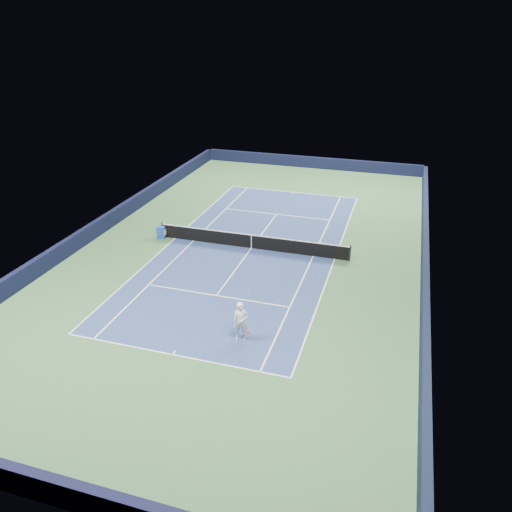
# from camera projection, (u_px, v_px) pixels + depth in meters

# --- Properties ---
(ground) EXTENTS (40.00, 40.00, 0.00)m
(ground) POSITION_uv_depth(u_px,v_px,m) (251.00, 248.00, 32.73)
(ground) COLOR #335B32
(ground) RESTS_ON ground
(wall_far) EXTENTS (22.00, 0.35, 1.10)m
(wall_far) POSITION_uv_depth(u_px,v_px,m) (311.00, 162.00, 49.53)
(wall_far) COLOR black
(wall_far) RESTS_ON ground
(wall_near) EXTENTS (22.00, 0.35, 1.10)m
(wall_near) POSITION_uv_depth(u_px,v_px,m) (60.00, 491.00, 15.44)
(wall_near) COLOR black
(wall_near) RESTS_ON ground
(wall_right) EXTENTS (0.35, 40.00, 1.10)m
(wall_right) POSITION_uv_depth(u_px,v_px,m) (425.00, 262.00, 29.65)
(wall_right) COLOR black
(wall_right) RESTS_ON ground
(wall_left) EXTENTS (0.35, 40.00, 1.10)m
(wall_left) POSITION_uv_depth(u_px,v_px,m) (106.00, 222.00, 35.32)
(wall_left) COLOR black
(wall_left) RESTS_ON ground
(court_surface) EXTENTS (10.97, 23.77, 0.01)m
(court_surface) POSITION_uv_depth(u_px,v_px,m) (251.00, 248.00, 32.72)
(court_surface) COLOR navy
(court_surface) RESTS_ON ground
(baseline_far) EXTENTS (10.97, 0.08, 0.00)m
(baseline_far) POSITION_uv_depth(u_px,v_px,m) (293.00, 192.00, 42.94)
(baseline_far) COLOR white
(baseline_far) RESTS_ON ground
(baseline_near) EXTENTS (10.97, 0.08, 0.00)m
(baseline_near) POSITION_uv_depth(u_px,v_px,m) (173.00, 355.00, 22.51)
(baseline_near) COLOR white
(baseline_near) RESTS_ON ground
(sideline_doubles_right) EXTENTS (0.08, 23.77, 0.00)m
(sideline_doubles_right) POSITION_uv_depth(u_px,v_px,m) (335.00, 259.00, 31.28)
(sideline_doubles_right) COLOR white
(sideline_doubles_right) RESTS_ON ground
(sideline_doubles_left) EXTENTS (0.08, 23.77, 0.00)m
(sideline_doubles_left) POSITION_uv_depth(u_px,v_px,m) (175.00, 238.00, 34.16)
(sideline_doubles_left) COLOR white
(sideline_doubles_left) RESTS_ON ground
(sideline_singles_right) EXTENTS (0.08, 23.77, 0.00)m
(sideline_singles_right) POSITION_uv_depth(u_px,v_px,m) (313.00, 256.00, 31.64)
(sideline_singles_right) COLOR white
(sideline_singles_right) RESTS_ON ground
(sideline_singles_left) EXTENTS (0.08, 23.77, 0.00)m
(sideline_singles_left) POSITION_uv_depth(u_px,v_px,m) (194.00, 241.00, 33.80)
(sideline_singles_left) COLOR white
(sideline_singles_left) RESTS_ON ground
(service_line_far) EXTENTS (8.23, 0.08, 0.00)m
(service_line_far) POSITION_uv_depth(u_px,v_px,m) (276.00, 214.00, 38.22)
(service_line_far) COLOR white
(service_line_far) RESTS_ON ground
(service_line_near) EXTENTS (8.23, 0.08, 0.00)m
(service_line_near) POSITION_uv_depth(u_px,v_px,m) (216.00, 295.00, 27.22)
(service_line_near) COLOR white
(service_line_near) RESTS_ON ground
(center_service_line) EXTENTS (0.08, 12.80, 0.00)m
(center_service_line) POSITION_uv_depth(u_px,v_px,m) (251.00, 248.00, 32.72)
(center_service_line) COLOR white
(center_service_line) RESTS_ON ground
(center_mark_far) EXTENTS (0.08, 0.30, 0.00)m
(center_mark_far) POSITION_uv_depth(u_px,v_px,m) (292.00, 193.00, 42.81)
(center_mark_far) COLOR white
(center_mark_far) RESTS_ON ground
(center_mark_near) EXTENTS (0.08, 0.30, 0.00)m
(center_mark_near) POSITION_uv_depth(u_px,v_px,m) (174.00, 353.00, 22.63)
(center_mark_near) COLOR white
(center_mark_near) RESTS_ON ground
(tennis_net) EXTENTS (12.90, 0.10, 1.07)m
(tennis_net) POSITION_uv_depth(u_px,v_px,m) (251.00, 241.00, 32.50)
(tennis_net) COLOR black
(tennis_net) RESTS_ON ground
(sponsor_cube) EXTENTS (0.61, 0.55, 0.85)m
(sponsor_cube) POSITION_uv_depth(u_px,v_px,m) (161.00, 232.00, 34.05)
(sponsor_cube) COLOR #1D44AF
(sponsor_cube) RESTS_ON ground
(tennis_player) EXTENTS (0.90, 1.37, 1.99)m
(tennis_player) POSITION_uv_depth(u_px,v_px,m) (241.00, 321.00, 23.20)
(tennis_player) COLOR white
(tennis_player) RESTS_ON ground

